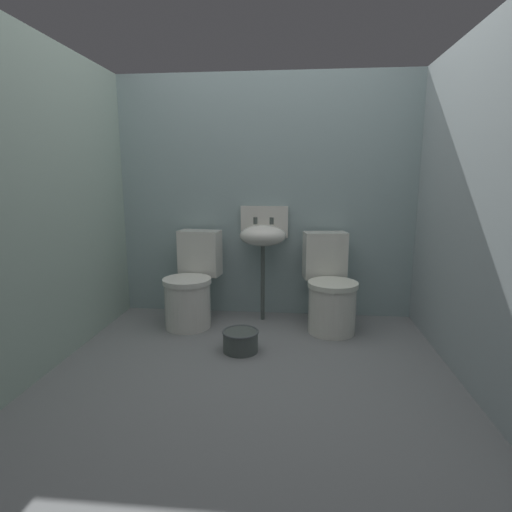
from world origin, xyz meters
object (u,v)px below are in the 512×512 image
object	(u,v)px
sink	(263,235)
bucket	(241,340)
toilet_right	(330,291)
toilet_left	(192,287)

from	to	relation	value
sink	bucket	bearing A→B (deg)	-98.14
toilet_right	sink	size ratio (longest dim) A/B	0.79
sink	toilet_right	bearing A→B (deg)	-18.29
toilet_left	sink	size ratio (longest dim) A/B	0.79
toilet_left	sink	distance (m)	0.76
toilet_left	sink	world-z (taller)	sink
toilet_right	bucket	world-z (taller)	toilet_right
toilet_right	sink	world-z (taller)	sink
toilet_right	bucket	xyz separation A→B (m)	(-0.67, -0.53, -0.24)
toilet_left	bucket	world-z (taller)	toilet_left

